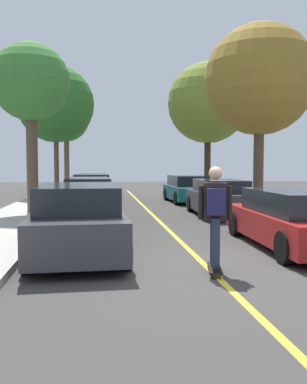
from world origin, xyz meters
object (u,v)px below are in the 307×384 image
street_tree_left_nearest (31,84)px  street_tree_right_near (208,103)px  parked_car_left_nearest (78,220)px  parked_car_right_near (219,198)px  parked_car_right_far (188,189)px  street_tree_left_far (66,120)px  skateboarder (215,211)px  street_tree_right_nearest (260,80)px  parked_car_left_far (91,189)px  skateboard (215,268)px  street_tree_left_near (56,104)px  parked_car_left_farthest (93,185)px  parked_car_left_near (87,198)px  parked_car_right_nearest (293,219)px

street_tree_left_nearest → street_tree_right_near: bearing=45.2°
street_tree_right_near → parked_car_left_nearest: bearing=-113.1°
parked_car_right_near → parked_car_right_far: size_ratio=1.02×
street_tree_left_far → skateboarder: size_ratio=3.87×
street_tree_left_far → street_tree_right_nearest: 17.75m
parked_car_right_far → skateboarder: skateboarder is taller
street_tree_right_nearest → parked_car_right_far: bearing=114.7°
parked_car_left_far → skateboard: size_ratio=4.98×
street_tree_right_nearest → skateboarder: (-4.40, -9.56, -4.17)m
street_tree_left_near → parked_car_left_farthest: bearing=36.3°
street_tree_left_far → street_tree_right_nearest: size_ratio=0.92×
street_tree_right_nearest → street_tree_right_near: 8.33m
skateboard → parked_car_left_near: bearing=106.7°
parked_car_left_near → parked_car_right_near: parked_car_left_near is taller
parked_car_left_near → parked_car_right_near: (4.81, 0.08, -0.03)m
parked_car_right_nearest → parked_car_left_near: bearing=128.5°
parked_car_left_farthest → street_tree_left_nearest: size_ratio=0.76×
street_tree_right_near → street_tree_right_nearest: bearing=-90.0°
skateboard → parked_car_right_near: bearing=73.7°
parked_car_right_nearest → street_tree_right_near: bearing=82.7°
parked_car_left_farthest → parked_car_right_nearest: (4.81, -17.00, -0.02)m
parked_car_left_near → parked_car_left_farthest: 10.97m
parked_car_left_farthest → parked_car_right_nearest: 17.67m
parked_car_left_far → skateboarder: skateboarder is taller
parked_car_left_farthest → skateboarder: (2.42, -19.07, 0.42)m
parked_car_right_near → street_tree_left_near: street_tree_left_near is taller
parked_car_left_farthest → street_tree_left_near: size_ratio=0.64×
street_tree_right_near → parked_car_right_nearest: bearing=-97.3°
parked_car_left_far → street_tree_left_far: bearing=100.2°
parked_car_right_near → street_tree_right_nearest: size_ratio=0.58×
parked_car_left_farthest → street_tree_left_nearest: street_tree_left_nearest is taller
street_tree_left_near → street_tree_right_near: (8.83, 0.31, 0.26)m
street_tree_left_near → skateboard: 18.84m
parked_car_left_farthest → street_tree_left_far: size_ratio=0.69×
street_tree_right_nearest → skateboard: 11.70m
parked_car_left_nearest → parked_car_left_far: (-0.00, 11.81, -0.02)m
parked_car_left_nearest → street_tree_left_nearest: (-2.01, 7.07, 4.07)m
street_tree_left_far → skateboarder: (4.43, -24.96, -4.10)m
parked_car_left_near → parked_car_right_near: 4.81m
parked_car_left_farthest → street_tree_left_nearest: bearing=-101.3°
parked_car_left_nearest → parked_car_left_near: (0.00, 6.17, -0.03)m
skateboarder → skateboard: bearing=79.0°
parked_car_left_nearest → street_tree_right_near: size_ratio=0.58×
parked_car_right_nearest → street_tree_left_nearest: size_ratio=0.77×
parked_car_left_farthest → parked_car_right_near: (4.81, -10.89, -0.00)m
parked_car_left_farthest → skateboarder: size_ratio=2.68×
parked_car_left_far → parked_car_right_far: 4.81m
skateboard → parked_car_right_far: bearing=80.3°
street_tree_left_far → parked_car_right_nearest: bearing=-73.4°
street_tree_right_near → skateboarder: (-4.40, -17.89, -4.45)m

